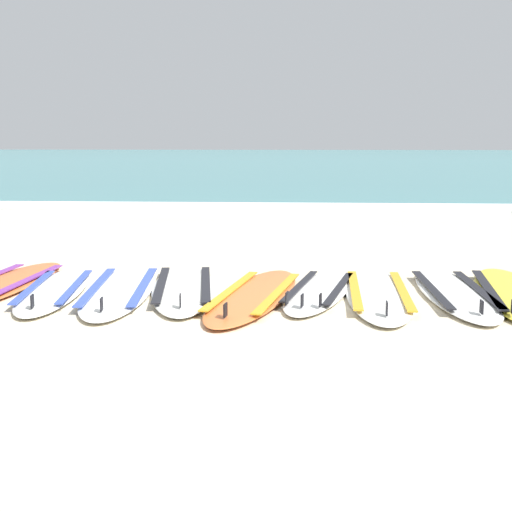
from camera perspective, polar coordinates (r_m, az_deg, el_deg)
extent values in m
plane|color=beige|center=(6.82, -2.62, -3.21)|extent=(80.00, 80.00, 0.00)
cube|color=teal|center=(43.78, 2.50, 7.67)|extent=(80.00, 60.00, 0.10)
cube|color=white|center=(14.53, 0.61, 3.84)|extent=(80.00, 1.38, 0.11)
ellipsoid|color=orange|center=(7.59, -19.64, -2.18)|extent=(0.80, 2.57, 0.07)
cube|color=purple|center=(7.48, -18.09, -1.94)|extent=(0.20, 1.78, 0.01)
ellipsoid|color=silver|center=(7.18, -15.81, -2.63)|extent=(0.82, 2.26, 0.07)
cube|color=#334CB2|center=(7.22, -17.37, -2.31)|extent=(0.27, 1.54, 0.01)
cube|color=#334CB2|center=(7.13, -14.26, -2.30)|extent=(0.27, 1.54, 0.01)
cube|color=black|center=(6.34, -17.47, -3.47)|extent=(0.02, 0.09, 0.11)
ellipsoid|color=white|center=(7.05, -10.83, -2.66)|extent=(0.86, 2.56, 0.07)
cube|color=#334CB2|center=(7.08, -12.66, -2.33)|extent=(0.25, 1.76, 0.01)
cube|color=#334CB2|center=(7.01, -9.01, -2.33)|extent=(0.25, 1.76, 0.01)
cube|color=black|center=(6.08, -12.26, -3.79)|extent=(0.02, 0.09, 0.11)
ellipsoid|color=silver|center=(7.05, -5.82, -2.53)|extent=(0.92, 2.49, 0.07)
cube|color=black|center=(7.06, -7.60, -2.22)|extent=(0.31, 1.70, 0.01)
cube|color=black|center=(7.04, -4.04, -2.18)|extent=(0.31, 1.70, 0.01)
cube|color=black|center=(6.11, -6.08, -3.56)|extent=(0.02, 0.09, 0.11)
ellipsoid|color=orange|center=(6.70, -0.13, -3.13)|extent=(1.07, 2.59, 0.07)
cube|color=gold|center=(6.75, -2.00, -2.69)|extent=(0.40, 1.75, 0.01)
cube|color=gold|center=(6.64, 1.77, -2.88)|extent=(0.40, 1.75, 0.01)
cube|color=black|center=(5.76, -2.46, -4.34)|extent=(0.03, 0.09, 0.11)
ellipsoid|color=white|center=(6.90, 5.08, -2.78)|extent=(0.96, 2.19, 0.07)
cube|color=black|center=(6.93, 3.52, -2.37)|extent=(0.38, 1.48, 0.01)
cube|color=black|center=(6.87, 6.66, -2.53)|extent=(0.38, 1.48, 0.01)
cube|color=black|center=(6.09, 3.71, -3.58)|extent=(0.03, 0.09, 0.11)
cube|color=black|center=(6.17, 2.49, -3.38)|extent=(0.03, 0.09, 0.11)
cube|color=black|center=(6.12, 5.17, -3.53)|extent=(0.03, 0.09, 0.11)
ellipsoid|color=silver|center=(6.85, 9.75, -2.97)|extent=(0.71, 2.48, 0.07)
cube|color=gold|center=(6.83, 7.91, -2.61)|extent=(0.15, 1.72, 0.01)
cube|color=gold|center=(6.87, 11.61, -2.66)|extent=(0.15, 1.72, 0.01)
cube|color=black|center=(5.90, 10.42, -4.14)|extent=(0.02, 0.09, 0.11)
ellipsoid|color=white|center=(7.05, 15.60, -2.84)|extent=(0.64, 2.43, 0.07)
cube|color=black|center=(7.00, 13.87, -2.52)|extent=(0.11, 1.70, 0.01)
cube|color=black|center=(7.09, 17.33, -2.51)|extent=(0.11, 1.70, 0.01)
cube|color=black|center=(6.14, 17.60, -3.91)|extent=(0.01, 0.09, 0.11)
cube|color=black|center=(7.13, 18.10, -2.49)|extent=(0.30, 1.81, 0.01)
cube|color=black|center=(6.21, 19.84, -3.86)|extent=(0.02, 0.09, 0.11)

